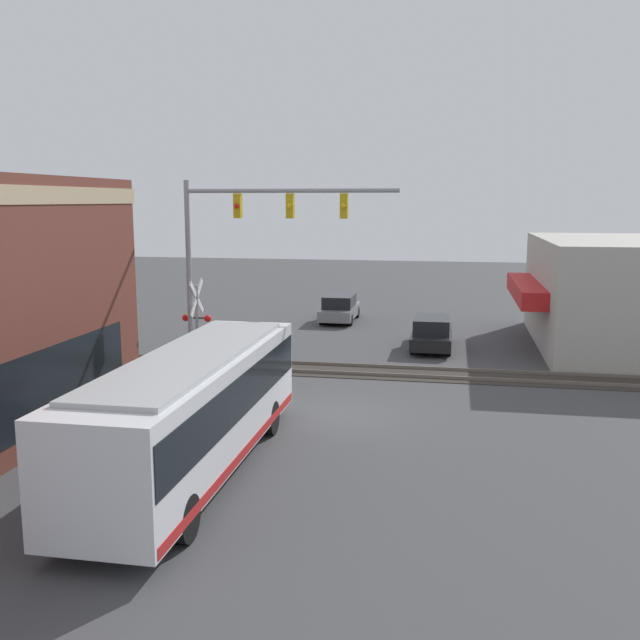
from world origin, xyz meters
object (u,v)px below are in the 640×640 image
parked_car_black (432,334)px  parked_car_grey (340,309)px  city_bus (194,407)px  crossing_signal (197,318)px  pedestrian_at_crossing (248,355)px

parked_car_black → parked_car_grey: parked_car_grey is taller
parked_car_black → parked_car_grey: 8.60m
city_bus → parked_car_black: bearing=-18.0°
crossing_signal → parked_car_grey: bearing=-14.3°
crossing_signal → parked_car_grey: 14.18m
parked_car_black → parked_car_grey: bearing=38.9°
city_bus → pedestrian_at_crossing: (9.88, 1.50, -0.86)m
city_bus → crossing_signal: 10.27m
city_bus → parked_car_black: (16.61, -5.40, -1.00)m
parked_car_black → pedestrian_at_crossing: 9.64m
city_bus → crossing_signal: size_ratio=2.85×
parked_car_black → pedestrian_at_crossing: pedestrian_at_crossing is taller
parked_car_grey → parked_car_black: bearing=-141.1°
parked_car_black → crossing_signal: bearing=128.1°
parked_car_grey → pedestrian_at_crossing: 13.51m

